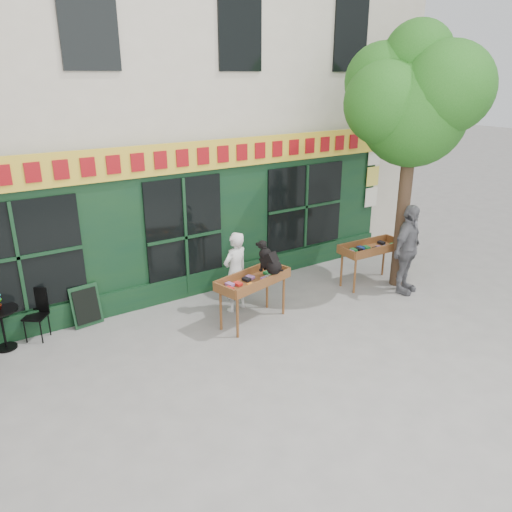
# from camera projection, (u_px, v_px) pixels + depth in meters

# --- Properties ---
(ground) EXTENTS (80.00, 80.00, 0.00)m
(ground) POSITION_uv_depth(u_px,v_px,m) (245.00, 341.00, 9.05)
(ground) COLOR slate
(ground) RESTS_ON ground
(building) EXTENTS (14.00, 7.26, 10.00)m
(building) POSITION_uv_depth(u_px,v_px,m) (111.00, 55.00, 12.01)
(building) COLOR beige
(building) RESTS_ON ground
(street_tree) EXTENTS (3.05, 2.90, 5.60)m
(street_tree) POSITION_uv_depth(u_px,v_px,m) (414.00, 97.00, 10.16)
(street_tree) COLOR #382619
(street_tree) RESTS_ON ground
(book_cart_center) EXTENTS (1.60, 0.95, 0.99)m
(book_cart_center) POSITION_uv_depth(u_px,v_px,m) (253.00, 283.00, 9.47)
(book_cart_center) COLOR brown
(book_cart_center) RESTS_ON ground
(dog) EXTENTS (0.47, 0.66, 0.60)m
(dog) POSITION_uv_depth(u_px,v_px,m) (270.00, 257.00, 9.45)
(dog) COLOR black
(dog) RESTS_ON book_cart_center
(woman) EXTENTS (0.68, 0.53, 1.65)m
(woman) POSITION_uv_depth(u_px,v_px,m) (235.00, 272.00, 9.98)
(woman) COLOR silver
(woman) RESTS_ON ground
(book_cart_right) EXTENTS (1.52, 0.67, 0.99)m
(book_cart_right) POSITION_uv_depth(u_px,v_px,m) (371.00, 250.00, 11.24)
(book_cart_right) COLOR brown
(book_cart_right) RESTS_ON ground
(man_right) EXTENTS (1.25, 0.82, 1.98)m
(man_right) POSITION_uv_depth(u_px,v_px,m) (407.00, 250.00, 10.75)
(man_right) COLOR #5E5E63
(man_right) RESTS_ON ground
(bistro_table) EXTENTS (0.60, 0.60, 0.76)m
(bistro_table) POSITION_uv_depth(u_px,v_px,m) (1.00, 321.00, 8.60)
(bistro_table) COLOR black
(bistro_table) RESTS_ON ground
(bistro_chair_right) EXTENTS (0.51, 0.51, 0.95)m
(bistro_chair_right) POSITION_uv_depth(u_px,v_px,m) (37.00, 309.00, 9.01)
(bistro_chair_right) COLOR black
(bistro_chair_right) RESTS_ON ground
(chalkboard) EXTENTS (0.58, 0.25, 0.79)m
(chalkboard) POSITION_uv_depth(u_px,v_px,m) (86.00, 306.00, 9.49)
(chalkboard) COLOR black
(chalkboard) RESTS_ON ground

